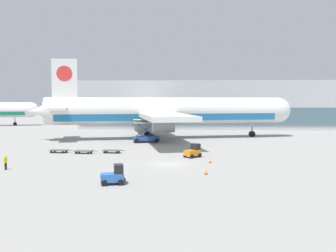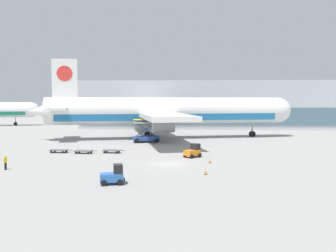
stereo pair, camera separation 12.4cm
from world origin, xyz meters
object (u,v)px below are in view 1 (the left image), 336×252
baggage_dolly_lead (59,150)px  scissor_lift_loader (146,133)px  baggage_dolly_second (84,151)px  ground_crew_far (6,161)px  baggage_tug_mid (114,176)px  airplane_main (164,112)px  traffic_cone_near (210,161)px  baggage_dolly_third (112,151)px  baggage_tug_foreground (193,151)px  traffic_cone_far (206,171)px

baggage_dolly_lead → scissor_lift_loader: bearing=57.1°
baggage_dolly_lead → baggage_dolly_second: same height
scissor_lift_loader → ground_crew_far: bearing=-127.2°
baggage_tug_mid → ground_crew_far: 16.24m
airplane_main → baggage_dolly_lead: airplane_main is taller
baggage_dolly_second → traffic_cone_near: traffic_cone_near is taller
scissor_lift_loader → baggage_tug_mid: 37.47m
baggage_tug_mid → baggage_dolly_third: size_ratio=0.72×
baggage_dolly_second → traffic_cone_near: size_ratio=6.31×
baggage_tug_mid → baggage_tug_foreground: bearing=51.4°
baggage_dolly_lead → baggage_dolly_third: 8.54m
baggage_tug_foreground → traffic_cone_far: 12.75m
airplane_main → baggage_dolly_third: (-7.17, -23.17, -5.45)m
airplane_main → ground_crew_far: 42.02m
baggage_tug_foreground → baggage_dolly_lead: bearing=127.3°
baggage_dolly_second → ground_crew_far: ground_crew_far is taller
airplane_main → traffic_cone_far: 40.78m
airplane_main → traffic_cone_far: airplane_main is taller
airplane_main → baggage_tug_foreground: size_ratio=20.77×
airplane_main → ground_crew_far: bearing=-126.8°
baggage_dolly_second → traffic_cone_far: traffic_cone_far is taller
baggage_dolly_second → ground_crew_far: (-5.79, -14.09, 0.67)m
baggage_dolly_third → baggage_dolly_lead: bearing=-173.7°
baggage_dolly_lead → baggage_dolly_third: size_ratio=1.00×
baggage_tug_mid → traffic_cone_near: (10.63, 13.28, -0.59)m
scissor_lift_loader → baggage_dolly_lead: scissor_lift_loader is taller
baggage_tug_foreground → ground_crew_far: (-23.02, -10.86, 0.19)m
scissor_lift_loader → baggage_dolly_second: 18.21m
baggage_tug_mid → baggage_dolly_second: baggage_tug_mid is taller
baggage_tug_foreground → traffic_cone_near: baggage_tug_foreground is taller
scissor_lift_loader → baggage_dolly_lead: size_ratio=1.52×
traffic_cone_near → baggage_tug_mid: bearing=-128.7°
scissor_lift_loader → airplane_main: bearing=54.9°
traffic_cone_near → baggage_dolly_lead: bearing=159.8°
scissor_lift_loader → baggage_tug_mid: (0.51, -37.45, -0.93)m
traffic_cone_far → baggage_tug_foreground: bearing=95.0°
baggage_dolly_third → baggage_tug_foreground: bearing=-11.2°
scissor_lift_loader → traffic_cone_near: bearing=-77.5°
baggage_dolly_second → baggage_dolly_third: 4.39m
baggage_tug_mid → baggage_dolly_lead: size_ratio=0.72×
baggage_dolly_second → baggage_dolly_third: bearing=15.6°
baggage_dolly_third → traffic_cone_near: (15.07, -8.73, -0.10)m
baggage_tug_mid → baggage_dolly_lead: (-12.98, 21.96, -0.49)m
baggage_tug_foreground → scissor_lift_loader: bearing=72.4°
baggage_tug_mid → airplane_main: bearing=73.1°
baggage_dolly_third → baggage_dolly_second: bearing=-164.4°
scissor_lift_loader → baggage_dolly_lead: bearing=-141.1°
baggage_dolly_third → ground_crew_far: (-10.12, -14.83, 0.67)m
baggage_tug_foreground → ground_crew_far: bearing=162.9°
airplane_main → scissor_lift_loader: bearing=-125.1°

